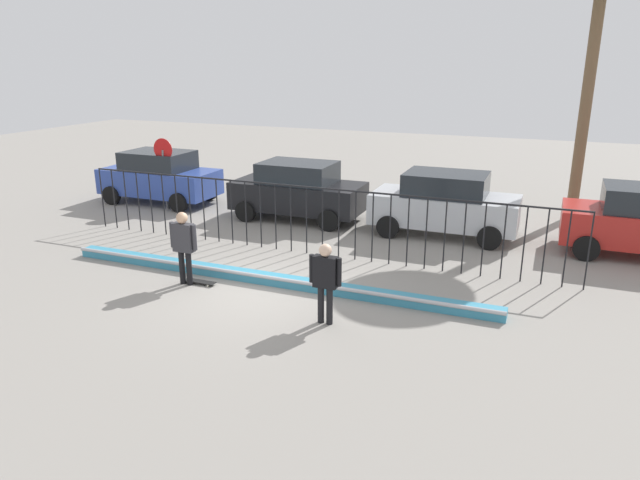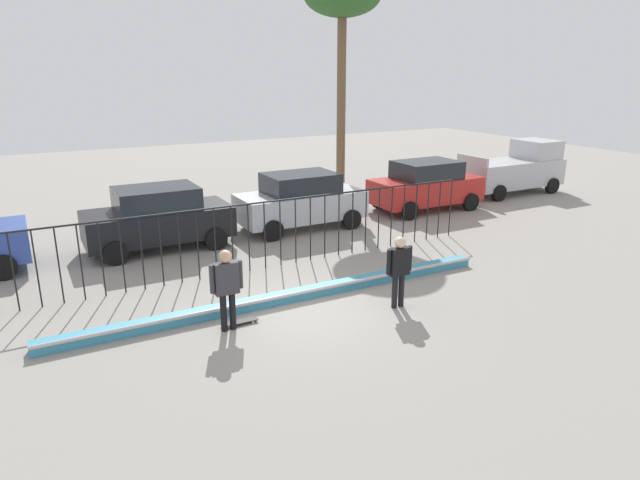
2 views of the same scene
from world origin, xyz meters
The scene contains 10 objects.
ground_plane centered at (0.00, 0.00, 0.00)m, with size 60.00×60.00×0.00m, color gray.
bowl_coping_ledge centered at (0.00, 0.53, 0.12)m, with size 11.00×0.41×0.27m.
perimeter_fence centered at (0.00, 2.94, 1.15)m, with size 14.04×0.04×1.88m.
skateboarder centered at (-1.74, -0.24, 1.06)m, with size 0.71×0.27×1.77m.
skateboard centered at (-1.45, -0.12, 0.06)m, with size 0.80×0.20×0.07m.
camera_operator centered at (2.10, -0.97, 1.01)m, with size 0.68×0.26×1.69m.
parked_car_blue centered at (-7.34, 6.28, 0.97)m, with size 4.30×2.12×1.90m.
parked_car_black centered at (-1.67, 6.10, 0.97)m, with size 4.30×2.12×1.90m.
parked_car_silver centered at (3.14, 6.10, 0.97)m, with size 4.30×2.12×1.90m.
stop_sign centered at (-6.52, 5.53, 1.62)m, with size 0.76×0.07×2.50m.
Camera 1 is at (6.03, -10.90, 5.14)m, focal length 32.49 mm.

